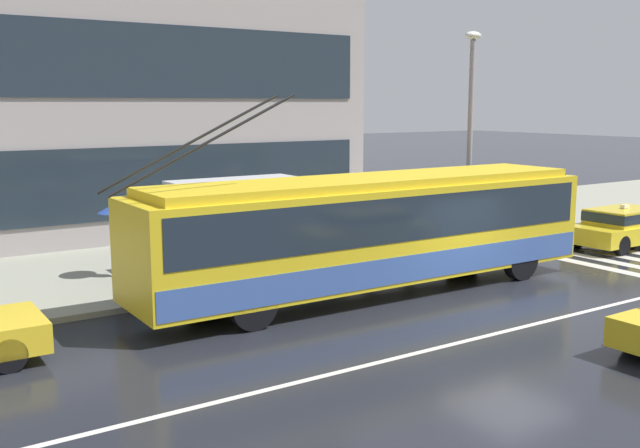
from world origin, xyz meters
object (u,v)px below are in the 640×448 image
object	(u,v)px
trolleybus	(373,229)
pedestrian_walking_past	(368,198)
pedestrian_waiting_by_pole	(414,199)
bus_shelter	(235,201)
taxi_ahead_of_bus	(625,225)
pedestrian_at_shelter	(118,218)
pedestrian_approaching_curb	(198,251)
street_lamp	(470,122)

from	to	relation	value
trolleybus	pedestrian_walking_past	bearing A→B (deg)	54.09
trolleybus	pedestrian_waiting_by_pole	size ratio (longest dim) A/B	6.34
trolleybus	bus_shelter	distance (m)	4.23
pedestrian_walking_past	pedestrian_waiting_by_pole	xyz separation A→B (m)	(0.69, -1.39, 0.07)
trolleybus	taxi_ahead_of_bus	world-z (taller)	trolleybus
taxi_ahead_of_bus	pedestrian_waiting_by_pole	bearing A→B (deg)	159.39
pedestrian_at_shelter	pedestrian_waiting_by_pole	world-z (taller)	pedestrian_waiting_by_pole
pedestrian_approaching_curb	pedestrian_walking_past	xyz separation A→B (m)	(6.62, 1.89, 0.60)
taxi_ahead_of_bus	pedestrian_approaching_curb	bearing A→B (deg)	171.68
trolleybus	pedestrian_approaching_curb	distance (m)	4.30
pedestrian_at_shelter	trolleybus	bearing A→B (deg)	-43.23
pedestrian_waiting_by_pole	street_lamp	size ratio (longest dim) A/B	0.30
trolleybus	street_lamp	distance (m)	6.44
bus_shelter	street_lamp	xyz separation A→B (m)	(7.33, -1.50, 2.07)
trolleybus	taxi_ahead_of_bus	size ratio (longest dim) A/B	2.88
pedestrian_approaching_curb	pedestrian_waiting_by_pole	size ratio (longest dim) A/B	0.81
pedestrian_walking_past	pedestrian_waiting_by_pole	size ratio (longest dim) A/B	0.97
taxi_ahead_of_bus	trolleybus	bearing A→B (deg)	-179.44
pedestrian_approaching_curb	pedestrian_waiting_by_pole	world-z (taller)	pedestrian_waiting_by_pole
trolleybus	pedestrian_approaching_curb	bearing A→B (deg)	149.41
pedestrian_approaching_curb	pedestrian_walking_past	bearing A→B (deg)	15.95
pedestrian_walking_past	pedestrian_waiting_by_pole	bearing A→B (deg)	-63.64
bus_shelter	street_lamp	size ratio (longest dim) A/B	0.55
bus_shelter	taxi_ahead_of_bus	bearing A→B (deg)	-16.64
taxi_ahead_of_bus	street_lamp	size ratio (longest dim) A/B	0.66
bus_shelter	pedestrian_waiting_by_pole	bearing A→B (deg)	-11.43
pedestrian_waiting_by_pole	street_lamp	bearing A→B (deg)	-12.07
taxi_ahead_of_bus	pedestrian_walking_past	size ratio (longest dim) A/B	2.27
bus_shelter	pedestrian_at_shelter	size ratio (longest dim) A/B	1.86
pedestrian_at_shelter	pedestrian_walking_past	world-z (taller)	pedestrian_at_shelter
bus_shelter	street_lamp	bearing A→B (deg)	-11.59
taxi_ahead_of_bus	pedestrian_waiting_by_pole	world-z (taller)	pedestrian_waiting_by_pole
trolleybus	pedestrian_waiting_by_pole	distance (m)	4.52
pedestrian_at_shelter	street_lamp	size ratio (longest dim) A/B	0.30
pedestrian_walking_past	street_lamp	bearing A→B (deg)	-35.04
pedestrian_at_shelter	pedestrian_waiting_by_pole	xyz separation A→B (m)	(8.47, -1.86, 0.10)
taxi_ahead_of_bus	bus_shelter	distance (m)	12.93
pedestrian_at_shelter	pedestrian_waiting_by_pole	bearing A→B (deg)	-12.40
pedestrian_at_shelter	pedestrian_approaching_curb	world-z (taller)	pedestrian_at_shelter
pedestrian_approaching_curb	trolleybus	bearing A→B (deg)	-30.59
bus_shelter	pedestrian_approaching_curb	bearing A→B (deg)	-138.79
pedestrian_approaching_curb	street_lamp	bearing A→B (deg)	0.68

